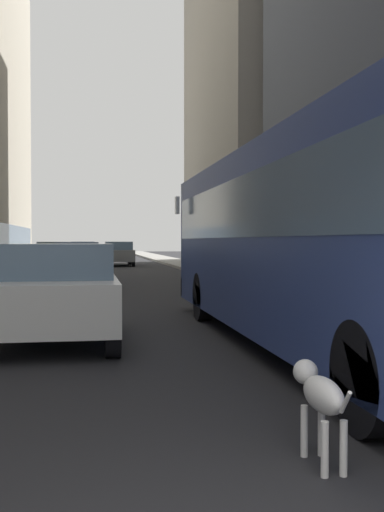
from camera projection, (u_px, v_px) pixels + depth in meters
The scene contains 11 objects.
ground_plane at pixel (102, 269), 36.78m from camera, with size 120.00×120.00×0.00m, color #232326.
sidewalk_left at pixel (4, 268), 35.84m from camera, with size 2.40×110.00×0.15m, color #ADA89E.
sidewalk_right at pixel (195, 267), 37.71m from camera, with size 2.40×110.00×0.15m, color gray.
building_right_far at pixel (273, 69), 42.45m from camera, with size 9.60×19.00×27.22m.
transit_bus at pixel (317, 234), 9.45m from camera, with size 2.78×11.53×3.05m.
car_grey_wagon at pixel (118, 253), 41.19m from camera, with size 1.95×4.65×1.62m.
car_yellow_taxi at pixel (53, 255), 35.56m from camera, with size 1.86×4.14×1.62m.
car_white_van at pixel (57, 292), 10.09m from camera, with size 1.92×4.05×1.62m.
car_blue_hatchback at pixel (77, 261), 25.59m from camera, with size 1.87×4.68×1.62m.
car_black_suv at pixel (83, 253), 44.26m from camera, with size 1.80×4.48×1.62m.
dalmatian_dog at pixel (320, 395), 4.57m from camera, with size 0.22×0.96×0.72m.
Camera 1 is at (-0.66, -2.14, 1.67)m, focal length 42.89 mm.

